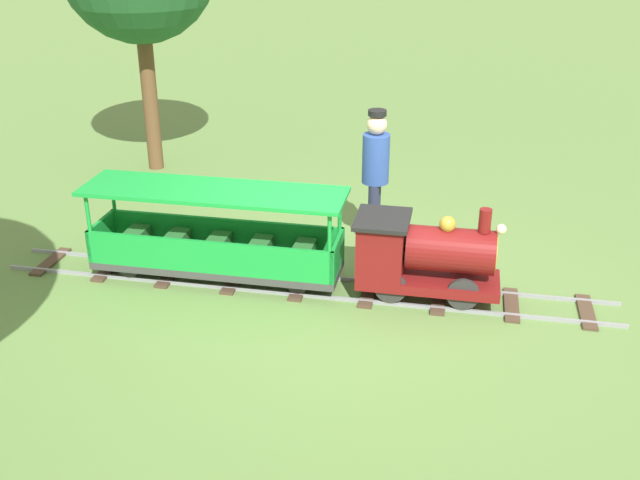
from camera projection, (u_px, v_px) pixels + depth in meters
ground_plane at (337, 290)px, 7.69m from camera, size 60.00×60.00×0.00m
track at (301, 285)px, 7.75m from camera, size 0.67×6.40×0.04m
locomotive at (421, 254)px, 7.33m from camera, size 0.63×1.45×0.97m
passenger_car at (216, 243)px, 7.74m from camera, size 0.73×2.70×0.97m
conductor_person at (376, 169)px, 8.23m from camera, size 0.30×0.30×1.62m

